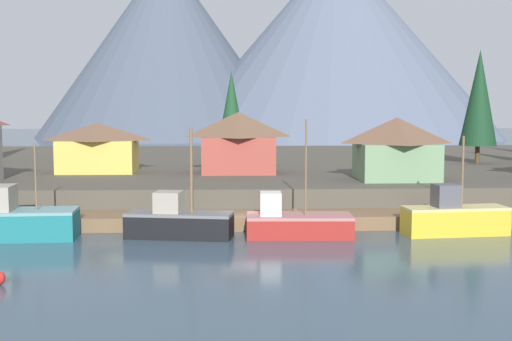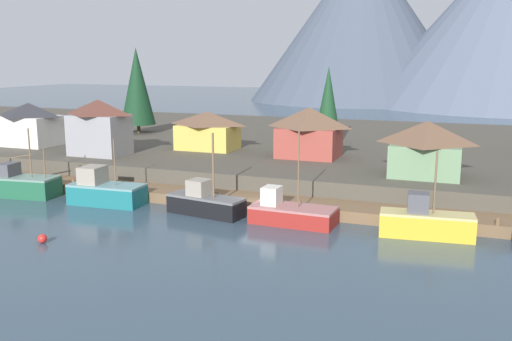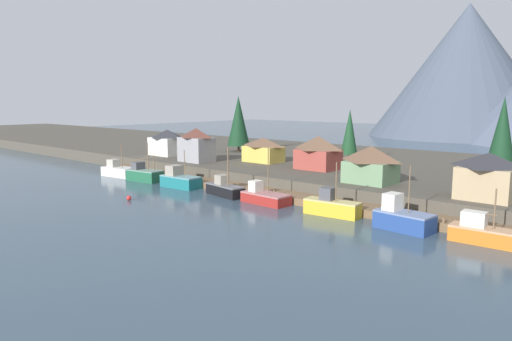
{
  "view_description": "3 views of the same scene",
  "coord_description": "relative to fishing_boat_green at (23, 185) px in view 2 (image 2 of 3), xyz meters",
  "views": [
    {
      "loc": [
        -0.68,
        -45.77,
        8.78
      ],
      "look_at": [
        1.36,
        3.57,
        3.99
      ],
      "focal_mm": 46.33,
      "sensor_mm": 36.0,
      "label": 1
    },
    {
      "loc": [
        17.38,
        -45.49,
        13.58
      ],
      "look_at": [
        -0.71,
        1.99,
        3.54
      ],
      "focal_mm": 39.39,
      "sensor_mm": 36.0,
      "label": 2
    },
    {
      "loc": [
        45.74,
        -50.67,
        14.26
      ],
      "look_at": [
        -0.36,
        1.11,
        3.92
      ],
      "focal_mm": 32.8,
      "sensor_mm": 36.0,
      "label": 3
    }
  ],
  "objects": [
    {
      "name": "ground_plane",
      "position": [
        24.36,
        22.12,
        -1.68
      ],
      "size": [
        400.0,
        400.0,
        1.0
      ],
      "primitive_type": "cube",
      "color": "#384C5B"
    },
    {
      "name": "dock",
      "position": [
        24.36,
        4.11,
        -0.67
      ],
      "size": [
        80.0,
        4.0,
        1.6
      ],
      "color": "brown",
      "rests_on": "ground_plane"
    },
    {
      "name": "shoreline_bank",
      "position": [
        24.36,
        34.12,
        0.07
      ],
      "size": [
        400.0,
        56.0,
        2.5
      ],
      "primitive_type": "cube",
      "color": "#4C473D",
      "rests_on": "ground_plane"
    },
    {
      "name": "mountain_west_peak",
      "position": [
        5.82,
        150.76,
        25.11
      ],
      "size": [
        74.54,
        74.54,
        52.57
      ],
      "primitive_type": "cone",
      "color": "#475160",
      "rests_on": "ground_plane"
    },
    {
      "name": "fishing_boat_green",
      "position": [
        0.0,
        0.0,
        0.0
      ],
      "size": [
        7.03,
        3.88,
        6.93
      ],
      "rotation": [
        0.0,
        0.0,
        0.13
      ],
      "color": "#1E5B3D",
      "rests_on": "ground_plane"
    },
    {
      "name": "fishing_boat_teal",
      "position": [
        9.68,
        0.24,
        0.09
      ],
      "size": [
        7.26,
        3.43,
        6.32
      ],
      "rotation": [
        0.0,
        0.0,
        0.06
      ],
      "color": "#196B70",
      "rests_on": "ground_plane"
    },
    {
      "name": "fishing_boat_black",
      "position": [
        20.25,
        0.28,
        -0.09
      ],
      "size": [
        7.39,
        3.46,
        7.39
      ],
      "rotation": [
        0.0,
        0.0,
        -0.17
      ],
      "color": "black",
      "rests_on": "ground_plane"
    },
    {
      "name": "fishing_boat_red",
      "position": [
        28.24,
        0.33,
        -0.26
      ],
      "size": [
        7.21,
        3.3,
        7.95
      ],
      "rotation": [
        0.0,
        0.0,
        -0.04
      ],
      "color": "maroon",
      "rests_on": "ground_plane"
    },
    {
      "name": "fishing_boat_yellow",
      "position": [
        39.13,
        0.53,
        0.0
      ],
      "size": [
        7.29,
        2.94,
        6.79
      ],
      "rotation": [
        0.0,
        0.0,
        0.11
      ],
      "color": "gold",
      "rests_on": "ground_plane"
    },
    {
      "name": "house_red",
      "position": [
        24.59,
        18.79,
        4.27
      ],
      "size": [
        7.15,
        5.63,
        5.76
      ],
      "color": "#9E4238",
      "rests_on": "shoreline_bank"
    },
    {
      "name": "house_white",
      "position": [
        -12.09,
        14.57,
        4.17
      ],
      "size": [
        7.41,
        5.6,
        5.58
      ],
      "color": "silver",
      "rests_on": "shoreline_bank"
    },
    {
      "name": "house_green",
      "position": [
        38.07,
        12.38,
        4.07
      ],
      "size": [
        6.88,
        5.91,
        5.37
      ],
      "color": "#6B8E66",
      "rests_on": "shoreline_bank"
    },
    {
      "name": "house_grey",
      "position": [
        1.12,
        11.45,
        4.66
      ],
      "size": [
        6.64,
        4.73,
        6.53
      ],
      "color": "gray",
      "rests_on": "shoreline_bank"
    },
    {
      "name": "house_yellow",
      "position": [
        11.17,
        19.8,
        3.75
      ],
      "size": [
        7.51,
        5.03,
        4.75
      ],
      "color": "gold",
      "rests_on": "shoreline_bank"
    },
    {
      "name": "conifer_mid_left",
      "position": [
        -5.67,
        30.41,
        8.46
      ],
      "size": [
        5.24,
        5.24,
        12.91
      ],
      "color": "#4C3823",
      "rests_on": "shoreline_bank"
    },
    {
      "name": "conifer_mid_right",
      "position": [
        24.0,
        30.17,
        7.22
      ],
      "size": [
        3.21,
        3.21,
        10.23
      ],
      "color": "#4C3823",
      "rests_on": "shoreline_bank"
    },
    {
      "name": "channel_buoy",
      "position": [
        12.28,
        -11.3,
        -0.83
      ],
      "size": [
        0.7,
        0.7,
        0.7
      ],
      "primitive_type": "sphere",
      "color": "red",
      "rests_on": "ground_plane"
    }
  ]
}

